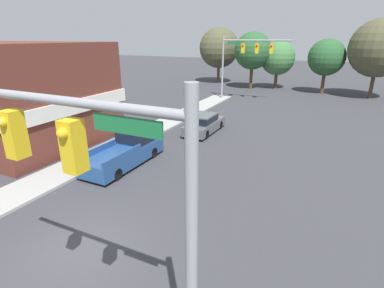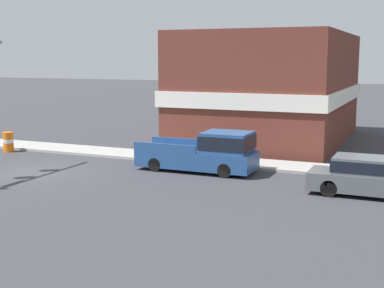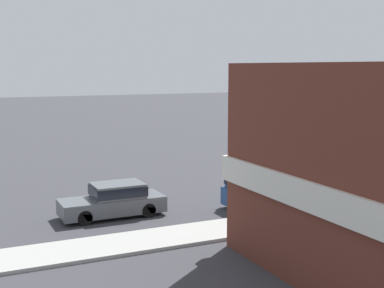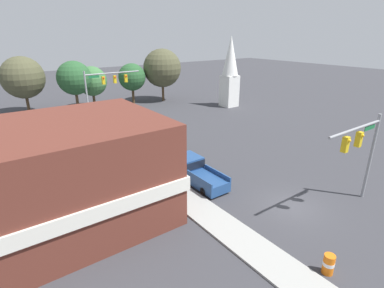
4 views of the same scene
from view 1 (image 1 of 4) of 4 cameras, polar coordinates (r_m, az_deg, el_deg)
ground_plane at (r=12.10m, az=-20.93°, el=-18.52°), size 200.00×200.00×0.00m
near_signal_assembly at (r=5.96m, az=-17.57°, el=-5.88°), size 6.44×0.49×6.63m
far_signal_assembly at (r=36.33m, az=9.92°, el=16.63°), size 7.77×0.49×7.39m
car_lead at (r=23.82m, az=2.29°, el=4.01°), size 1.79×4.71×1.53m
pickup_truck_parked at (r=18.50m, az=-11.77°, el=-0.55°), size 2.00×5.69×1.97m
corner_brick_building at (r=26.11m, az=-32.12°, el=8.31°), size 14.29×9.70×6.91m
backdrop_tree_left_far at (r=51.14m, az=5.18°, el=17.77°), size 6.37×6.37×8.76m
backdrop_tree_left_mid at (r=45.58m, az=11.51°, el=17.00°), size 5.24×5.24×8.01m
backdrop_tree_center at (r=46.64m, az=16.02°, el=15.49°), size 4.90×4.90×6.86m
backdrop_tree_right_mid at (r=44.29m, az=24.25°, el=14.79°), size 4.71×4.71×7.09m
backdrop_tree_right_far at (r=43.45m, az=32.07°, el=15.19°), size 6.83×6.83×9.40m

